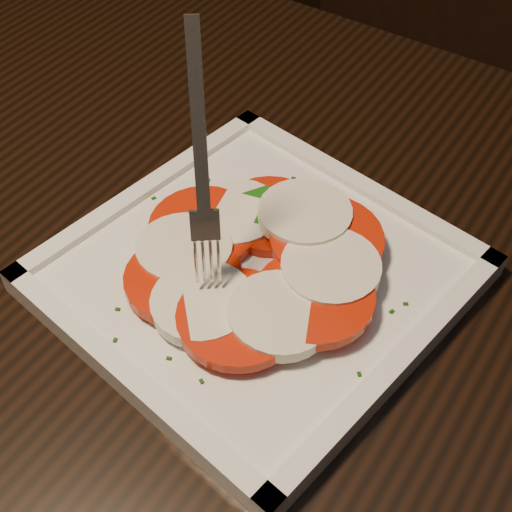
{
  "coord_description": "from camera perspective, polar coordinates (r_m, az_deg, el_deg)",
  "views": [
    {
      "loc": [
        0.04,
        -0.16,
        1.16
      ],
      "look_at": [
        -0.11,
        0.14,
        0.78
      ],
      "focal_mm": 50.0,
      "sensor_mm": 36.0,
      "label": 1
    }
  ],
  "objects": [
    {
      "name": "table",
      "position": [
        0.62,
        -4.95,
        -7.68
      ],
      "size": [
        1.28,
        0.93,
        0.75
      ],
      "rotation": [
        0.0,
        0.0,
        -0.11
      ],
      "color": "black",
      "rests_on": "ground"
    },
    {
      "name": "fork",
      "position": [
        0.45,
        -4.45,
        8.21
      ],
      "size": [
        0.05,
        0.06,
        0.17
      ],
      "primitive_type": null,
      "rotation": [
        0.0,
        0.0,
        0.55
      ],
      "color": "white",
      "rests_on": "caprese_salad"
    },
    {
      "name": "plate",
      "position": [
        0.53,
        -0.0,
        -1.63
      ],
      "size": [
        0.32,
        0.32,
        0.01
      ],
      "primitive_type": "cube",
      "rotation": [
        0.0,
        0.0,
        -0.27
      ],
      "color": "white",
      "rests_on": "table"
    },
    {
      "name": "chair",
      "position": [
        1.26,
        11.72,
        17.04
      ],
      "size": [
        0.48,
        0.48,
        0.93
      ],
      "rotation": [
        0.0,
        0.0,
        -0.14
      ],
      "color": "black",
      "rests_on": "ground"
    },
    {
      "name": "caprese_salad",
      "position": [
        0.52,
        -0.0,
        -0.29
      ],
      "size": [
        0.22,
        0.21,
        0.03
      ],
      "color": "red",
      "rests_on": "plate"
    }
  ]
}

